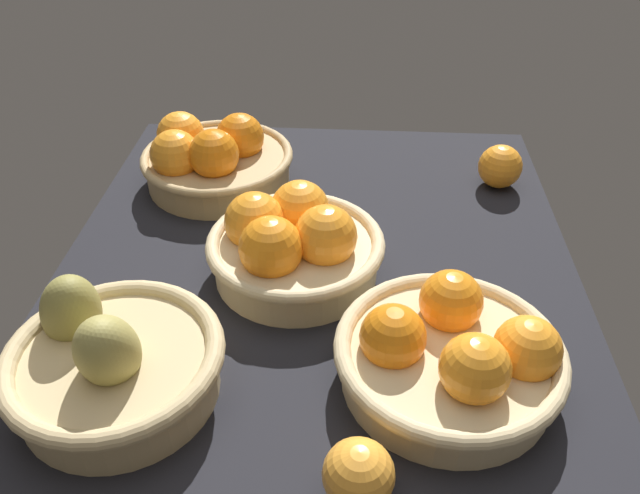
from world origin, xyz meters
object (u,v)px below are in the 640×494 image
Objects in this scene: basket_center at (293,244)px; basket_far_left_pears at (111,361)px; loose_orange_front_gap at (500,166)px; basket_far_right at (213,158)px; loose_orange_back_gap at (358,475)px; basket_near_left at (451,354)px.

basket_far_left_pears is at bearing 141.46° from basket_center.
loose_orange_front_gap is at bearing -46.34° from basket_far_left_pears.
basket_far_left_pears is 0.96× the size of basket_far_right.
basket_far_right is (44.89, -1.94, -0.06)cm from basket_far_left_pears.
loose_orange_back_gap is at bearing 159.10° from loose_orange_front_gap.
basket_center is 34.60cm from loose_orange_back_gap.
basket_center is 40.25cm from loose_orange_front_gap.
basket_center is at bearing -145.96° from basket_far_right.
loose_orange_back_gap is at bearing -164.26° from basket_center.
basket_far_left_pears is 36.95cm from basket_near_left.
basket_center reaches higher than basket_near_left.
basket_far_left_pears is 29.16cm from loose_orange_back_gap.
basket_center is at bearing 46.65° from basket_near_left.
basket_center is 27.73cm from basket_far_right.
basket_far_right is at bearing 23.88° from loose_orange_back_gap.
basket_near_left reaches higher than loose_orange_back_gap.
basket_center is at bearing 128.23° from loose_orange_front_gap.
loose_orange_back_gap is at bearing -112.94° from basket_far_left_pears.
basket_far_left_pears is 44.94cm from basket_far_right.
loose_orange_back_gap is (-56.25, -24.90, -1.03)cm from basket_far_right.
basket_far_left_pears reaches higher than basket_center.
basket_far_left_pears is at bearing 177.53° from basket_far_right.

